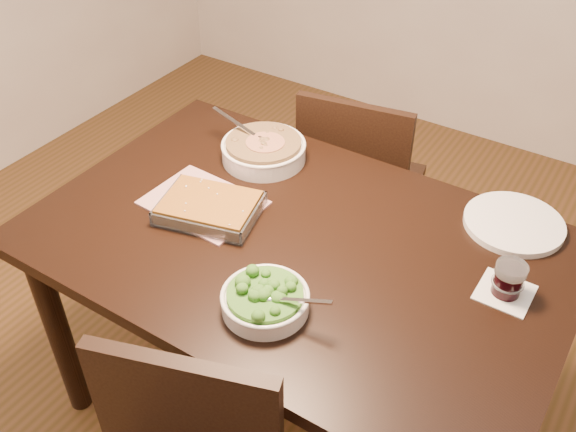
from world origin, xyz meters
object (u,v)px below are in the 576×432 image
object	(u,v)px
baking_dish	(210,208)
chair_far	(358,181)
broccoli_bowl	(265,299)
wine_tumbler	(509,279)
stew_bowl	(264,149)
dinner_plate	(514,223)
table	(296,265)

from	to	relation	value
baking_dish	chair_far	distance (m)	0.78
broccoli_bowl	wine_tumbler	world-z (taller)	wine_tumbler
stew_bowl	chair_far	size ratio (longest dim) A/B	0.34
stew_bowl	wine_tumbler	world-z (taller)	stew_bowl
stew_bowl	broccoli_bowl	xyz separation A→B (m)	(0.36, -0.51, -0.01)
baking_dish	dinner_plate	world-z (taller)	baking_dish
dinner_plate	chair_far	distance (m)	0.74
chair_far	stew_bowl	bearing A→B (deg)	61.74
dinner_plate	table	bearing A→B (deg)	-142.24
dinner_plate	broccoli_bowl	bearing A→B (deg)	-122.88
stew_bowl	broccoli_bowl	world-z (taller)	stew_bowl
stew_bowl	wine_tumbler	size ratio (longest dim) A/B	3.40
stew_bowl	chair_far	bearing A→B (deg)	71.42
table	baking_dish	world-z (taller)	baking_dish
table	wine_tumbler	xyz separation A→B (m)	(0.53, 0.10, 0.14)
dinner_plate	stew_bowl	bearing A→B (deg)	-172.74
baking_dish	dinner_plate	xyz separation A→B (m)	(0.72, 0.40, -0.01)
broccoli_bowl	chair_far	xyz separation A→B (m)	(-0.22, 0.92, -0.30)
table	broccoli_bowl	size ratio (longest dim) A/B	5.97
broccoli_bowl	chair_far	size ratio (longest dim) A/B	0.28
table	stew_bowl	world-z (taller)	stew_bowl
baking_dish	wine_tumbler	bearing A→B (deg)	-3.73
baking_dish	broccoli_bowl	bearing A→B (deg)	-46.61
broccoli_bowl	baking_dish	xyz separation A→B (m)	(-0.32, 0.21, -0.01)
stew_bowl	broccoli_bowl	distance (m)	0.62
broccoli_bowl	baking_dish	world-z (taller)	broccoli_bowl
broccoli_bowl	dinner_plate	world-z (taller)	broccoli_bowl
table	broccoli_bowl	xyz separation A→B (m)	(0.07, -0.25, 0.12)
stew_bowl	wine_tumbler	distance (m)	0.83
baking_dish	chair_far	world-z (taller)	chair_far
table	stew_bowl	bearing A→B (deg)	137.01
broccoli_bowl	wine_tumbler	bearing A→B (deg)	37.62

